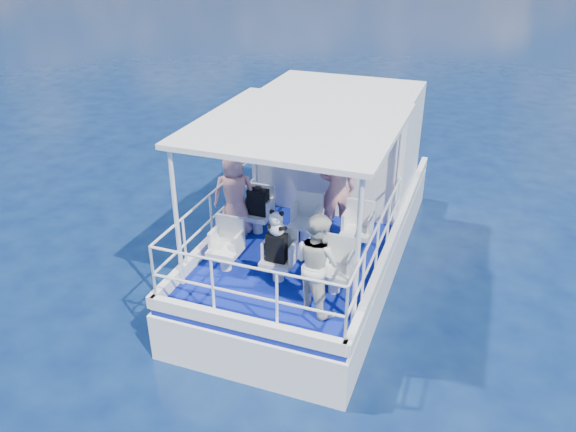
# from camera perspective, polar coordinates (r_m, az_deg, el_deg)

# --- Properties ---
(ground) EXTENTS (2000.00, 2000.00, 0.00)m
(ground) POSITION_cam_1_polar(r_m,az_deg,el_deg) (10.16, 1.32, -7.45)
(ground) COLOR #08183F
(ground) RESTS_ON ground
(hull) EXTENTS (3.00, 7.00, 1.60)m
(hull) POSITION_cam_1_polar(r_m,az_deg,el_deg) (10.96, 3.04, -4.64)
(hull) COLOR white
(hull) RESTS_ON ground
(deck) EXTENTS (2.90, 6.90, 0.10)m
(deck) POSITION_cam_1_polar(r_m,az_deg,el_deg) (10.53, 3.15, -0.71)
(deck) COLOR navy
(deck) RESTS_ON hull
(cabin) EXTENTS (2.85, 2.00, 2.20)m
(cabin) POSITION_cam_1_polar(r_m,az_deg,el_deg) (11.21, 5.32, 7.44)
(cabin) COLOR white
(cabin) RESTS_ON deck
(canopy) EXTENTS (3.00, 3.20, 0.08)m
(canopy) POSITION_cam_1_polar(r_m,az_deg,el_deg) (8.58, 1.10, 9.29)
(canopy) COLOR white
(canopy) RESTS_ON cabin
(canopy_posts) EXTENTS (2.77, 2.97, 2.20)m
(canopy_posts) POSITION_cam_1_polar(r_m,az_deg,el_deg) (8.95, 0.93, 2.25)
(canopy_posts) COLOR white
(canopy_posts) RESTS_ON deck
(railings) EXTENTS (2.84, 3.59, 1.00)m
(railings) POSITION_cam_1_polar(r_m,az_deg,el_deg) (8.96, 0.21, -2.06)
(railings) COLOR white
(railings) RESTS_ON deck
(seat_port_fwd) EXTENTS (0.48, 0.46, 0.38)m
(seat_port_fwd) POSITION_cam_1_polar(r_m,az_deg,el_deg) (10.03, -3.10, -0.68)
(seat_port_fwd) COLOR silver
(seat_port_fwd) RESTS_ON deck
(seat_center_fwd) EXTENTS (0.48, 0.46, 0.38)m
(seat_center_fwd) POSITION_cam_1_polar(r_m,az_deg,el_deg) (9.75, 1.77, -1.55)
(seat_center_fwd) COLOR silver
(seat_center_fwd) RESTS_ON deck
(seat_stbd_fwd) EXTENTS (0.48, 0.46, 0.38)m
(seat_stbd_fwd) POSITION_cam_1_polar(r_m,az_deg,el_deg) (9.54, 6.91, -2.44)
(seat_stbd_fwd) COLOR silver
(seat_stbd_fwd) RESTS_ON deck
(seat_port_aft) EXTENTS (0.48, 0.46, 0.38)m
(seat_port_aft) POSITION_cam_1_polar(r_m,az_deg,el_deg) (9.01, -6.35, -4.33)
(seat_port_aft) COLOR silver
(seat_port_aft) RESTS_ON deck
(seat_center_aft) EXTENTS (0.48, 0.46, 0.38)m
(seat_center_aft) POSITION_cam_1_polar(r_m,az_deg,el_deg) (8.70, -0.99, -5.44)
(seat_center_aft) COLOR silver
(seat_center_aft) RESTS_ON deck
(seat_stbd_aft) EXTENTS (0.48, 0.46, 0.38)m
(seat_stbd_aft) POSITION_cam_1_polar(r_m,az_deg,el_deg) (8.46, 4.74, -6.56)
(seat_stbd_aft) COLOR silver
(seat_stbd_aft) RESTS_ON deck
(passenger_port_fwd) EXTENTS (0.69, 0.61, 1.54)m
(passenger_port_fwd) POSITION_cam_1_polar(r_m,az_deg,el_deg) (9.77, -5.46, 2.22)
(passenger_port_fwd) COLOR tan
(passenger_port_fwd) RESTS_ON deck
(passenger_stbd_fwd) EXTENTS (0.74, 0.62, 1.72)m
(passenger_stbd_fwd) POSITION_cam_1_polar(r_m,az_deg,el_deg) (9.74, 5.03, 2.75)
(passenger_stbd_fwd) COLOR tan
(passenger_stbd_fwd) RESTS_ON deck
(passenger_stbd_aft) EXTENTS (0.92, 0.87, 1.51)m
(passenger_stbd_aft) POSITION_cam_1_polar(r_m,az_deg,el_deg) (7.80, 3.00, -4.80)
(passenger_stbd_aft) COLOR silver
(passenger_stbd_aft) RESTS_ON deck
(backpack_port) EXTENTS (0.35, 0.20, 0.46)m
(backpack_port) POSITION_cam_1_polar(r_m,az_deg,el_deg) (9.82, -3.06, 1.44)
(backpack_port) COLOR black
(backpack_port) RESTS_ON seat_port_fwd
(backpack_center) EXTENTS (0.30, 0.17, 0.45)m
(backpack_center) POSITION_cam_1_polar(r_m,az_deg,el_deg) (8.44, -1.15, -3.22)
(backpack_center) COLOR black
(backpack_center) RESTS_ON seat_center_aft
(compact_camera) EXTENTS (0.11, 0.06, 0.06)m
(compact_camera) POSITION_cam_1_polar(r_m,az_deg,el_deg) (9.70, -3.06, 2.82)
(compact_camera) COLOR black
(compact_camera) RESTS_ON backpack_port
(panda) EXTENTS (0.26, 0.22, 0.40)m
(panda) POSITION_cam_1_polar(r_m,az_deg,el_deg) (8.21, -1.15, -0.71)
(panda) COLOR silver
(panda) RESTS_ON backpack_center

